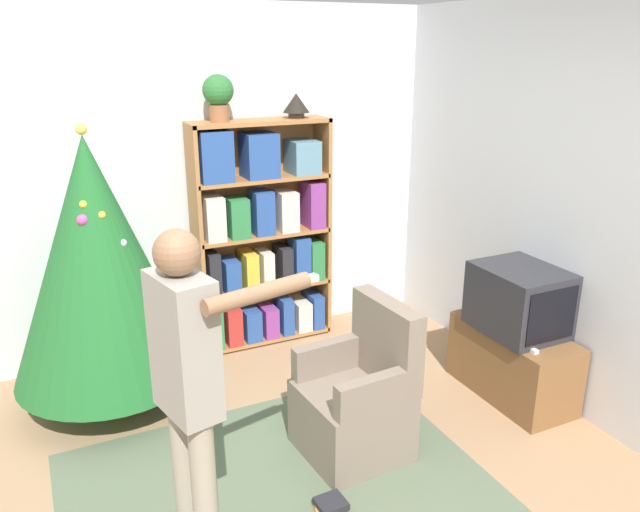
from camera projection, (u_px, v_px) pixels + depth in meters
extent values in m
cube|color=silver|center=(182.00, 184.00, 4.68)|extent=(8.00, 0.10, 2.60)
cube|color=silver|center=(636.00, 229.00, 3.55)|extent=(0.10, 8.00, 2.60)
cube|color=#56664C|center=(285.00, 499.00, 3.32)|extent=(2.24, 1.89, 0.01)
cube|color=#A8703D|center=(197.00, 244.00, 4.65)|extent=(0.03, 0.29, 1.77)
cube|color=#A8703D|center=(322.00, 227.00, 5.07)|extent=(0.03, 0.29, 1.77)
cube|color=#A8703D|center=(259.00, 122.00, 4.58)|extent=(1.07, 0.29, 0.03)
cube|color=#A8703D|center=(257.00, 231.00, 4.98)|extent=(1.07, 0.01, 1.77)
cube|color=#A8703D|center=(266.00, 335.00, 5.14)|extent=(1.04, 0.29, 0.03)
cube|color=#2D7A42|center=(214.00, 325.00, 4.88)|extent=(0.10, 0.24, 0.34)
cube|color=#B22D28|center=(231.00, 324.00, 4.95)|extent=(0.12, 0.25, 0.30)
cube|color=#284C93|center=(251.00, 324.00, 5.00)|extent=(0.13, 0.21, 0.25)
cube|color=#843889|center=(269.00, 321.00, 5.06)|extent=(0.11, 0.21, 0.25)
cube|color=#284C93|center=(284.00, 314.00, 5.12)|extent=(0.09, 0.22, 0.30)
cube|color=beige|center=(299.00, 313.00, 5.21)|extent=(0.12, 0.27, 0.24)
cube|color=#284C93|center=(313.00, 309.00, 5.24)|extent=(0.10, 0.25, 0.28)
cube|color=#A8703D|center=(264.00, 285.00, 4.99)|extent=(1.04, 0.29, 0.03)
cube|color=#232328|center=(212.00, 274.00, 4.72)|extent=(0.09, 0.20, 0.34)
cube|color=#284C93|center=(230.00, 275.00, 4.80)|extent=(0.12, 0.23, 0.26)
cube|color=gold|center=(248.00, 270.00, 4.87)|extent=(0.10, 0.25, 0.29)
cube|color=beige|center=(265.00, 268.00, 4.91)|extent=(0.09, 0.22, 0.29)
cube|color=#232328|center=(283.00, 264.00, 4.98)|extent=(0.09, 0.23, 0.30)
cube|color=#284C93|center=(299.00, 259.00, 5.01)|extent=(0.13, 0.20, 0.37)
cube|color=#2D7A42|center=(313.00, 259.00, 5.09)|extent=(0.11, 0.23, 0.31)
cube|color=#A8703D|center=(263.00, 233.00, 4.85)|extent=(1.04, 0.29, 0.03)
cube|color=beige|center=(213.00, 218.00, 4.61)|extent=(0.14, 0.23, 0.33)
cube|color=#2D7A42|center=(237.00, 217.00, 4.68)|extent=(0.15, 0.21, 0.30)
cube|color=#284C93|center=(262.00, 212.00, 4.75)|extent=(0.15, 0.21, 0.33)
cube|color=beige|center=(285.00, 210.00, 4.85)|extent=(0.15, 0.24, 0.31)
cube|color=#843889|center=(313.00, 204.00, 4.93)|extent=(0.13, 0.23, 0.36)
cube|color=#A8703D|center=(261.00, 178.00, 4.71)|extent=(1.04, 0.29, 0.03)
cube|color=#284C93|center=(213.00, 156.00, 4.49)|extent=(0.24, 0.26, 0.37)
cube|color=#284C93|center=(259.00, 155.00, 4.63)|extent=(0.24, 0.25, 0.33)
cube|color=#5B899E|center=(303.00, 157.00, 4.79)|extent=(0.21, 0.25, 0.25)
cube|color=brown|center=(512.00, 362.00, 4.25)|extent=(0.42, 0.88, 0.49)
cube|color=#28282D|center=(519.00, 300.00, 4.10)|extent=(0.47, 0.57, 0.44)
cube|color=black|center=(552.00, 316.00, 3.86)|extent=(0.39, 0.01, 0.34)
cube|color=white|center=(530.00, 349.00, 3.89)|extent=(0.04, 0.12, 0.02)
cylinder|color=#4C3323|center=(114.00, 394.00, 4.23)|extent=(0.36, 0.36, 0.10)
cylinder|color=brown|center=(112.00, 380.00, 4.19)|extent=(0.08, 0.08, 0.12)
cone|color=#1E6028|center=(97.00, 261.00, 3.92)|extent=(1.19, 1.19, 1.58)
sphere|color=gold|center=(147.00, 283.00, 3.90)|extent=(0.07, 0.07, 0.07)
sphere|color=gold|center=(102.00, 215.00, 3.70)|extent=(0.05, 0.05, 0.05)
sphere|color=silver|center=(108.00, 284.00, 4.38)|extent=(0.06, 0.06, 0.06)
sphere|color=silver|center=(73.00, 189.00, 3.81)|extent=(0.06, 0.06, 0.06)
sphere|color=#B74C93|center=(77.00, 225.00, 3.99)|extent=(0.07, 0.07, 0.07)
sphere|color=silver|center=(123.00, 243.00, 3.78)|extent=(0.05, 0.05, 0.05)
sphere|color=#B74C93|center=(82.00, 220.00, 3.66)|extent=(0.07, 0.07, 0.07)
sphere|color=gold|center=(83.00, 204.00, 3.66)|extent=(0.05, 0.05, 0.05)
sphere|color=gold|center=(175.00, 319.00, 4.19)|extent=(0.04, 0.04, 0.04)
sphere|color=#E5CC4C|center=(81.00, 129.00, 3.65)|extent=(0.07, 0.07, 0.07)
cube|color=#7A6B5B|center=(352.00, 420.00, 3.66)|extent=(0.60, 0.60, 0.42)
cube|color=#7A6B5B|center=(387.00, 341.00, 3.61)|extent=(0.16, 0.57, 0.50)
cube|color=#7A6B5B|center=(331.00, 356.00, 3.75)|extent=(0.51, 0.12, 0.20)
cube|color=#7A6B5B|center=(377.00, 393.00, 3.36)|extent=(0.51, 0.12, 0.20)
cylinder|color=#9E937F|center=(186.00, 480.00, 2.85)|extent=(0.11, 0.11, 0.82)
cylinder|color=#9E937F|center=(205.00, 501.00, 2.72)|extent=(0.11, 0.11, 0.82)
cube|color=gray|center=(184.00, 346.00, 2.55)|extent=(0.25, 0.35, 0.62)
cylinder|color=#8C6647|center=(163.00, 336.00, 2.71)|extent=(0.07, 0.07, 0.49)
cylinder|color=#8C6647|center=(258.00, 293.00, 2.47)|extent=(0.48, 0.18, 0.07)
cube|color=white|center=(306.00, 280.00, 2.61)|extent=(0.12, 0.06, 0.03)
sphere|color=#8C6647|center=(177.00, 253.00, 2.42)|extent=(0.19, 0.19, 0.19)
cylinder|color=#935B38|center=(219.00, 113.00, 4.43)|extent=(0.14, 0.14, 0.12)
sphere|color=#2D7033|center=(218.00, 90.00, 4.38)|extent=(0.22, 0.22, 0.22)
cylinder|color=#473828|center=(296.00, 115.00, 4.69)|extent=(0.12, 0.12, 0.04)
cone|color=black|center=(296.00, 103.00, 4.66)|extent=(0.20, 0.20, 0.14)
cube|color=orange|center=(197.00, 408.00, 4.13)|extent=(0.19, 0.18, 0.03)
cube|color=#284C93|center=(194.00, 404.00, 4.11)|extent=(0.23, 0.16, 0.03)
cube|color=#284C93|center=(195.00, 400.00, 4.10)|extent=(0.22, 0.17, 0.03)
cube|color=#2D7A42|center=(197.00, 396.00, 4.09)|extent=(0.18, 0.15, 0.03)
cube|color=orange|center=(328.00, 508.00, 3.24)|extent=(0.17, 0.16, 0.03)
cube|color=#232328|center=(331.00, 504.00, 3.23)|extent=(0.15, 0.15, 0.04)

